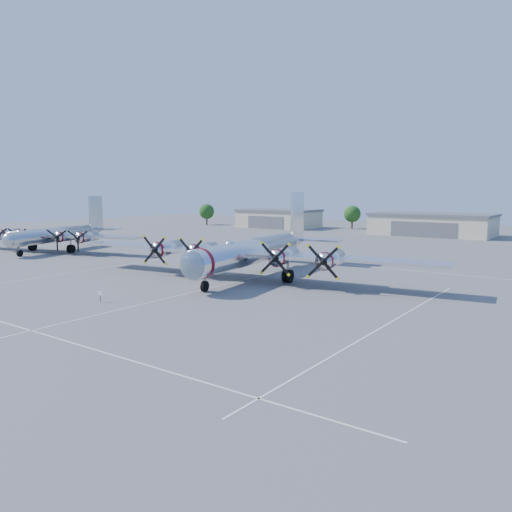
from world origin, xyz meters
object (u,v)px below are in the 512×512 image
Objects in this scene: bomber_west at (58,251)px; info_placard at (100,294)px; main_bomber_b29 at (254,276)px; tree_far_west at (207,212)px; hangar_west at (279,218)px; tree_west at (352,214)px; hangar_center at (432,224)px.

info_placard is (41.84, -22.16, 0.79)m from bomber_west.
tree_far_west is at bearing 126.74° from main_bomber_b29.
tree_west is at bearing 21.89° from hangar_west.
tree_west is 0.18× the size of bomber_west.
hangar_center reaches higher than info_placard.
hangar_center is (45.00, -0.00, -0.00)m from hangar_west.
hangar_center is 94.53m from info_placard.
tree_west is at bearing 60.28° from bomber_west.
main_bomber_b29 is 1.30× the size of bomber_west.
hangar_center is 25.35× the size of info_placard.
main_bomber_b29 reaches higher than info_placard.
hangar_center is 73.30m from main_bomber_b29.
tree_west is (45.00, 12.00, 0.00)m from tree_far_west.
hangar_west reaches higher than info_placard.
hangar_west is 25.36m from tree_far_west.
hangar_west is 20.03× the size of info_placard.
tree_far_west reaches higher than hangar_west.
tree_far_west reaches higher than info_placard.
tree_far_west is 0.14× the size of main_bomber_b29.
main_bomber_b29 is (24.27, -81.29, -4.22)m from tree_west.
tree_far_west reaches higher than main_bomber_b29.
info_placard is at bearing -53.91° from tree_far_west.
tree_west is at bearing 162.18° from hangar_center.
tree_far_west is 112.00m from info_placard.
hangar_center is 0.77× the size of bomber_west.
tree_far_west is at bearing 120.73° from info_placard.
tree_far_west is at bearing -170.99° from hangar_west.
hangar_west is at bearing 108.08° from info_placard.
main_bomber_b29 is at bearing -73.38° from tree_west.
info_placard is (65.94, -90.46, -3.43)m from tree_far_west.
tree_far_west and tree_west have the same top height.
hangar_center is at bearing -0.00° from hangar_west.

